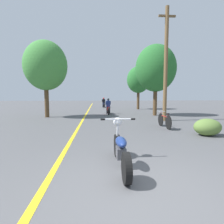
# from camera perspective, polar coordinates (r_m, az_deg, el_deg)

# --- Properties ---
(ground_plane) EXTENTS (120.00, 120.00, 0.00)m
(ground_plane) POSITION_cam_1_polar(r_m,az_deg,el_deg) (3.28, 9.81, -24.39)
(ground_plane) COLOR #515154
(lane_stripe_center) EXTENTS (0.14, 48.00, 0.01)m
(lane_stripe_center) POSITION_cam_1_polar(r_m,az_deg,el_deg) (15.92, -8.42, -0.65)
(lane_stripe_center) COLOR yellow
(lane_stripe_center) RESTS_ON ground
(utility_pole) EXTENTS (1.10, 0.24, 7.22)m
(utility_pole) POSITION_cam_1_polar(r_m,az_deg,el_deg) (12.12, 17.16, 14.90)
(utility_pole) COLOR brown
(utility_pole) RESTS_ON ground
(roadside_tree_right_near) EXTENTS (3.34, 3.00, 5.82)m
(roadside_tree_right_near) POSITION_cam_1_polar(r_m,az_deg,el_deg) (15.21, 14.10, 13.62)
(roadside_tree_right_near) COLOR #513A23
(roadside_tree_right_near) RESTS_ON ground
(roadside_tree_right_far) EXTENTS (2.79, 2.51, 5.21)m
(roadside_tree_right_far) POSITION_cam_1_polar(r_m,az_deg,el_deg) (21.81, 8.61, 10.31)
(roadside_tree_right_far) COLOR #513A23
(roadside_tree_right_far) RESTS_ON ground
(roadside_tree_left) EXTENTS (3.21, 2.89, 5.75)m
(roadside_tree_left) POSITION_cam_1_polar(r_m,az_deg,el_deg) (14.41, -20.88, 13.92)
(roadside_tree_left) COLOR #513A23
(roadside_tree_left) RESTS_ON ground
(roadside_bush) EXTENTS (1.10, 0.88, 0.70)m
(roadside_bush) POSITION_cam_1_polar(r_m,az_deg,el_deg) (8.17, 28.71, -4.35)
(roadside_bush) COLOR #5B7A38
(roadside_bush) RESTS_ON ground
(motorcycle_foreground) EXTENTS (0.88, 2.08, 1.06)m
(motorcycle_foreground) POSITION_cam_1_polar(r_m,az_deg,el_deg) (4.09, 2.81, -11.65)
(motorcycle_foreground) COLOR black
(motorcycle_foreground) RESTS_ON ground
(motorcycle_rider_lead) EXTENTS (0.50, 2.02, 1.43)m
(motorcycle_rider_lead) POSITION_cam_1_polar(r_m,az_deg,el_deg) (15.77, -1.27, 1.30)
(motorcycle_rider_lead) COLOR black
(motorcycle_rider_lead) RESTS_ON ground
(motorcycle_rider_far) EXTENTS (0.50, 2.14, 1.40)m
(motorcycle_rider_far) POSITION_cam_1_polar(r_m,az_deg,el_deg) (25.41, -2.74, 2.75)
(motorcycle_rider_far) COLOR black
(motorcycle_rider_far) RESTS_ON ground
(bicycle_parked) EXTENTS (0.44, 1.73, 0.81)m
(bicycle_parked) POSITION_cam_1_polar(r_m,az_deg,el_deg) (9.34, 16.72, -2.65)
(bicycle_parked) COLOR black
(bicycle_parked) RESTS_ON ground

